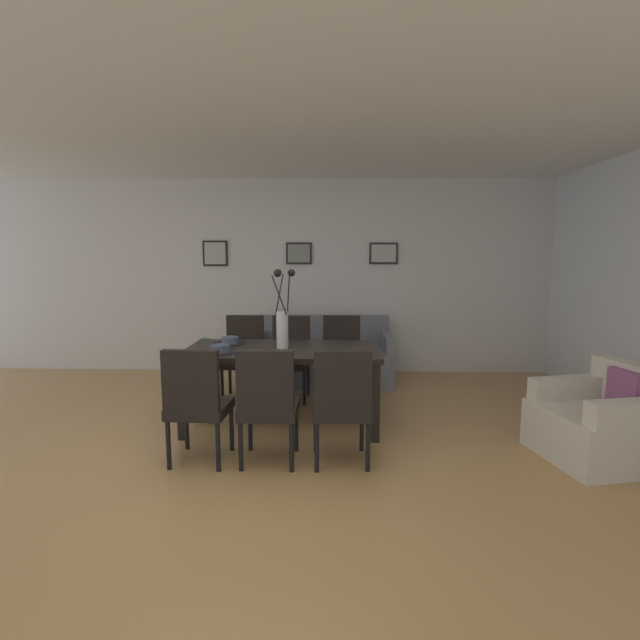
% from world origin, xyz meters
% --- Properties ---
extents(ground_plane, '(9.00, 9.00, 0.00)m').
position_xyz_m(ground_plane, '(0.00, 0.00, 0.00)').
color(ground_plane, tan).
extents(back_wall_panel, '(9.00, 0.10, 2.60)m').
position_xyz_m(back_wall_panel, '(0.00, 3.25, 1.30)').
color(back_wall_panel, silver).
rests_on(back_wall_panel, ground).
extents(ceiling_panel, '(9.00, 7.20, 0.08)m').
position_xyz_m(ceiling_panel, '(0.00, 0.40, 2.64)').
color(ceiling_panel, white).
extents(dining_table, '(1.80, 0.91, 0.74)m').
position_xyz_m(dining_table, '(0.24, 1.10, 0.66)').
color(dining_table, black).
rests_on(dining_table, ground).
extents(dining_chair_near_left, '(0.46, 0.46, 0.92)m').
position_xyz_m(dining_chair_near_left, '(-0.32, 0.22, 0.51)').
color(dining_chair_near_left, black).
rests_on(dining_chair_near_left, ground).
extents(dining_chair_near_right, '(0.44, 0.44, 0.92)m').
position_xyz_m(dining_chair_near_right, '(-0.30, 1.97, 0.51)').
color(dining_chair_near_right, black).
rests_on(dining_chair_near_right, ground).
extents(dining_chair_far_left, '(0.44, 0.44, 0.92)m').
position_xyz_m(dining_chair_far_left, '(0.22, 0.22, 0.51)').
color(dining_chair_far_left, black).
rests_on(dining_chair_far_left, ground).
extents(dining_chair_far_right, '(0.46, 0.46, 0.92)m').
position_xyz_m(dining_chair_far_right, '(0.23, 1.95, 0.51)').
color(dining_chair_far_right, black).
rests_on(dining_chair_far_right, ground).
extents(dining_chair_mid_left, '(0.47, 0.47, 0.92)m').
position_xyz_m(dining_chair_mid_left, '(0.78, 0.23, 0.51)').
color(dining_chair_mid_left, black).
rests_on(dining_chair_mid_left, ground).
extents(dining_chair_mid_right, '(0.46, 0.46, 0.92)m').
position_xyz_m(dining_chair_mid_right, '(0.80, 1.98, 0.51)').
color(dining_chair_mid_right, black).
rests_on(dining_chair_mid_right, ground).
extents(centerpiece_vase, '(0.21, 0.23, 0.73)m').
position_xyz_m(centerpiece_vase, '(0.24, 1.10, 1.02)').
color(centerpiece_vase, silver).
rests_on(centerpiece_vase, dining_table).
extents(placemat_near_left, '(0.32, 0.32, 0.01)m').
position_xyz_m(placemat_near_left, '(-0.30, 0.89, 0.74)').
color(placemat_near_left, black).
rests_on(placemat_near_left, dining_table).
extents(bowl_near_left, '(0.17, 0.17, 0.07)m').
position_xyz_m(bowl_near_left, '(-0.30, 0.89, 0.78)').
color(bowl_near_left, '#475166').
rests_on(bowl_near_left, dining_table).
extents(placemat_near_right, '(0.32, 0.32, 0.01)m').
position_xyz_m(placemat_near_right, '(-0.30, 1.30, 0.74)').
color(placemat_near_right, black).
rests_on(placemat_near_right, dining_table).
extents(bowl_near_right, '(0.17, 0.17, 0.07)m').
position_xyz_m(bowl_near_right, '(-0.30, 1.30, 0.78)').
color(bowl_near_right, '#475166').
rests_on(bowl_near_right, dining_table).
extents(sofa, '(1.71, 0.84, 0.80)m').
position_xyz_m(sofa, '(0.58, 2.70, 0.28)').
color(sofa, slate).
rests_on(sofa, ground).
extents(armchair, '(0.95, 0.95, 0.75)m').
position_xyz_m(armchair, '(2.84, 0.42, 0.29)').
color(armchair, beige).
rests_on(armchair, ground).
extents(framed_picture_left, '(0.33, 0.03, 0.34)m').
position_xyz_m(framed_picture_left, '(-0.89, 3.18, 1.62)').
color(framed_picture_left, black).
extents(framed_picture_center, '(0.34, 0.03, 0.29)m').
position_xyz_m(framed_picture_center, '(0.24, 3.18, 1.62)').
color(framed_picture_center, black).
extents(framed_picture_right, '(0.38, 0.03, 0.28)m').
position_xyz_m(framed_picture_right, '(1.37, 3.18, 1.62)').
color(framed_picture_right, black).
extents(potted_plant, '(0.36, 0.36, 0.67)m').
position_xyz_m(potted_plant, '(-0.79, 2.05, 0.37)').
color(potted_plant, brown).
rests_on(potted_plant, ground).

